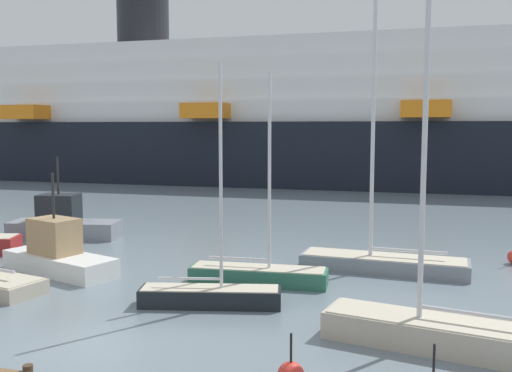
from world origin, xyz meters
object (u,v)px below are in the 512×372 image
object	(u,v)px
sailboat_5	(210,293)
fishing_boat_3	(63,223)
cruise_ship	(323,120)
fishing_boat_1	(58,254)
sailboat_1	(437,328)
sailboat_2	(259,273)
sailboat_4	(383,257)

from	to	relation	value
sailboat_5	fishing_boat_3	bearing A→B (deg)	129.97
sailboat_5	cruise_ship	distance (m)	46.54
fishing_boat_1	fishing_boat_3	xyz separation A→B (m)	(-4.48, 6.82, 0.04)
sailboat_1	fishing_boat_3	xyz separation A→B (m)	(-20.08, 11.13, 0.27)
fishing_boat_3	sailboat_1	bearing A→B (deg)	139.55
sailboat_1	sailboat_2	bearing A→B (deg)	-25.65
sailboat_2	fishing_boat_3	bearing A→B (deg)	150.79
sailboat_4	sailboat_5	distance (m)	8.66
sailboat_4	sailboat_5	xyz separation A→B (m)	(-5.55, -6.64, -0.17)
sailboat_5	sailboat_4	bearing A→B (deg)	36.84
sailboat_1	sailboat_5	size ratio (longest dim) A/B	1.37
sailboat_4	fishing_boat_3	world-z (taller)	sailboat_4
sailboat_1	sailboat_4	size ratio (longest dim) A/B	0.84
fishing_boat_1	cruise_ship	world-z (taller)	cruise_ship
fishing_boat_1	fishing_boat_3	world-z (taller)	fishing_boat_3
sailboat_4	fishing_boat_1	world-z (taller)	sailboat_4
fishing_boat_3	sailboat_4	bearing A→B (deg)	160.12
sailboat_2	sailboat_5	world-z (taller)	sailboat_5
sailboat_4	fishing_boat_1	xyz separation A→B (m)	(-13.56, -4.15, 0.19)
fishing_boat_1	sailboat_2	bearing A→B (deg)	-157.23
fishing_boat_3	sailboat_2	bearing A→B (deg)	143.93
sailboat_2	cruise_ship	xyz separation A→B (m)	(-4.67, 42.71, 6.57)
sailboat_4	sailboat_5	size ratio (longest dim) A/B	1.63
sailboat_1	cruise_ship	size ratio (longest dim) A/B	0.09
sailboat_5	fishing_boat_1	size ratio (longest dim) A/B	1.43
sailboat_5	fishing_boat_1	xyz separation A→B (m)	(-8.01, 2.50, 0.36)
sailboat_1	fishing_boat_1	xyz separation A→B (m)	(-15.60, 4.31, 0.23)
sailboat_4	sailboat_5	world-z (taller)	sailboat_4
fishing_boat_1	cruise_ship	size ratio (longest dim) A/B	0.05
sailboat_2	sailboat_5	bearing A→B (deg)	-109.54
sailboat_5	fishing_boat_3	distance (m)	15.59
sailboat_4	sailboat_5	bearing A→B (deg)	53.16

